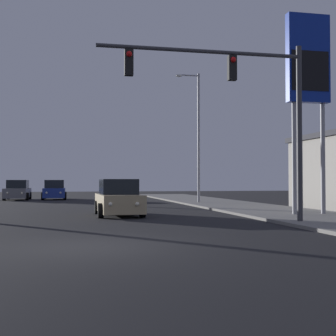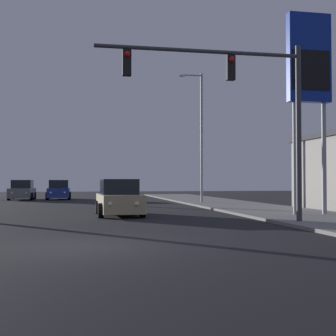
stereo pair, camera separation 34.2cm
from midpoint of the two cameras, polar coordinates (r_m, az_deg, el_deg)
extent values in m
plane|color=black|center=(11.68, -10.04, -9.41)|extent=(120.00, 120.00, 0.00)
cube|color=gray|center=(23.76, 12.81, -5.25)|extent=(5.00, 60.00, 0.12)
cube|color=slate|center=(41.49, -18.10, -2.91)|extent=(1.93, 4.25, 0.80)
cube|color=black|center=(41.63, -18.07, -1.88)|extent=(1.66, 2.05, 0.70)
cylinder|color=black|center=(40.32, -19.58, -3.31)|extent=(0.24, 0.64, 0.64)
cylinder|color=black|center=(40.12, -17.03, -3.34)|extent=(0.24, 0.64, 0.64)
cylinder|color=black|center=(42.90, -19.11, -3.21)|extent=(0.24, 0.64, 0.64)
cylinder|color=black|center=(42.71, -16.71, -3.23)|extent=(0.24, 0.64, 0.64)
sphere|color=#F2EACC|center=(39.45, -19.24, -2.90)|extent=(0.18, 0.18, 0.18)
sphere|color=#F2EACC|center=(39.33, -17.63, -2.92)|extent=(0.18, 0.18, 0.18)
cube|color=tan|center=(21.68, -6.48, -4.26)|extent=(1.95, 4.26, 0.80)
cube|color=black|center=(21.80, -6.51, -2.28)|extent=(1.67, 2.06, 0.70)
cylinder|color=black|center=(20.33, -8.68, -5.17)|extent=(0.24, 0.64, 0.64)
cylinder|color=black|center=(20.50, -3.63, -5.15)|extent=(0.24, 0.64, 0.64)
cylinder|color=black|center=(22.92, -9.03, -4.76)|extent=(0.24, 0.64, 0.64)
cylinder|color=black|center=(23.08, -4.55, -4.75)|extent=(0.24, 0.64, 0.64)
sphere|color=#F2EACC|center=(19.52, -7.54, -4.41)|extent=(0.18, 0.18, 0.18)
sphere|color=#F2EACC|center=(19.63, -4.28, -4.40)|extent=(0.18, 0.18, 0.18)
cube|color=navy|center=(41.65, -13.91, -2.94)|extent=(1.81, 4.20, 0.80)
cube|color=black|center=(41.79, -13.90, -1.91)|extent=(1.60, 2.00, 0.70)
cylinder|color=black|center=(40.40, -15.26, -3.34)|extent=(0.24, 0.64, 0.64)
cylinder|color=black|center=(40.33, -12.70, -3.36)|extent=(0.24, 0.64, 0.64)
cylinder|color=black|center=(43.00, -15.05, -3.24)|extent=(0.24, 0.64, 0.64)
cylinder|color=black|center=(42.94, -12.65, -3.25)|extent=(0.24, 0.64, 0.64)
sphere|color=#F2EACC|center=(39.56, -14.83, -2.94)|extent=(0.18, 0.18, 0.18)
sphere|color=#F2EACC|center=(39.51, -13.22, -2.95)|extent=(0.18, 0.18, 0.18)
cylinder|color=#38383D|center=(18.00, 15.20, 4.13)|extent=(0.20, 0.20, 6.50)
cylinder|color=#38383D|center=(17.19, 3.58, 14.03)|extent=(7.49, 0.14, 0.14)
cube|color=black|center=(17.37, 7.24, 11.99)|extent=(0.30, 0.24, 0.90)
sphere|color=red|center=(17.31, 7.39, 12.96)|extent=(0.20, 0.20, 0.20)
cube|color=black|center=(16.57, -5.41, 12.66)|extent=(0.30, 0.24, 0.90)
sphere|color=red|center=(16.50, -5.35, 13.69)|extent=(0.20, 0.20, 0.20)
cylinder|color=#99999E|center=(32.75, 3.46, 3.71)|extent=(0.18, 0.18, 9.00)
cylinder|color=#99999E|center=(33.26, 2.26, 11.22)|extent=(1.40, 0.10, 0.10)
ellipsoid|color=silver|center=(33.09, 1.06, 11.20)|extent=(0.50, 0.24, 0.20)
cylinder|color=#99999E|center=(21.51, 14.71, 1.19)|extent=(0.20, 0.20, 5.00)
cylinder|color=#99999E|center=(22.17, 17.95, 1.14)|extent=(0.20, 0.20, 5.00)
cube|color=navy|center=(22.49, 16.26, 12.69)|extent=(2.00, 0.40, 4.00)
cube|color=black|center=(22.17, 16.53, 11.31)|extent=(1.80, 0.03, 1.80)
camera|label=1|loc=(0.17, -90.48, 0.01)|focal=50.00mm
camera|label=2|loc=(0.17, 89.52, -0.01)|focal=50.00mm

